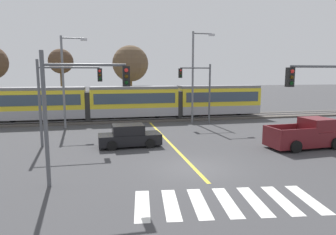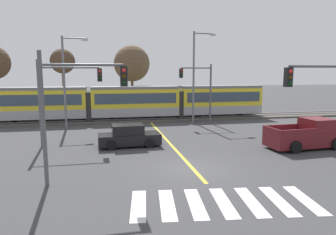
# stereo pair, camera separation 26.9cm
# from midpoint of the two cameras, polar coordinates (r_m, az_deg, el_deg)

# --- Properties ---
(ground_plane) EXTENTS (200.00, 200.00, 0.00)m
(ground_plane) POSITION_cam_midpoint_polar(r_m,az_deg,el_deg) (16.08, 4.55, -9.63)
(ground_plane) COLOR #3D3D3F
(track_bed) EXTENTS (120.00, 4.00, 0.18)m
(track_bed) POSITION_cam_midpoint_polar(r_m,az_deg,el_deg) (32.34, -4.22, -0.28)
(track_bed) COLOR #4C4742
(track_bed) RESTS_ON ground
(rail_near) EXTENTS (120.00, 0.08, 0.10)m
(rail_near) POSITION_cam_midpoint_polar(r_m,az_deg,el_deg) (31.62, -4.03, -0.22)
(rail_near) COLOR #939399
(rail_near) RESTS_ON track_bed
(rail_far) EXTENTS (120.00, 0.08, 0.10)m
(rail_far) POSITION_cam_midpoint_polar(r_m,az_deg,el_deg) (33.03, -4.40, 0.15)
(rail_far) COLOR #939399
(rail_far) RESTS_ON track_bed
(light_rail_tram) EXTENTS (28.00, 2.64, 3.43)m
(light_rail_tram) POSITION_cam_midpoint_polar(r_m,az_deg,el_deg) (31.93, -6.70, 3.11)
(light_rail_tram) COLOR #9E9EA3
(light_rail_tram) RESTS_ON track_bed
(crosswalk_stripe_0) EXTENTS (0.91, 2.85, 0.01)m
(crosswalk_stripe_0) POSITION_cam_midpoint_polar(r_m,az_deg,el_deg) (11.92, -5.60, -16.29)
(crosswalk_stripe_0) COLOR silver
(crosswalk_stripe_0) RESTS_ON ground
(crosswalk_stripe_1) EXTENTS (0.91, 2.85, 0.01)m
(crosswalk_stripe_1) POSITION_cam_midpoint_polar(r_m,az_deg,el_deg) (11.96, -0.11, -16.17)
(crosswalk_stripe_1) COLOR silver
(crosswalk_stripe_1) RESTS_ON ground
(crosswalk_stripe_2) EXTENTS (0.91, 2.85, 0.01)m
(crosswalk_stripe_2) POSITION_cam_midpoint_polar(r_m,az_deg,el_deg) (12.09, 5.30, -15.91)
(crosswalk_stripe_2) COLOR silver
(crosswalk_stripe_2) RESTS_ON ground
(crosswalk_stripe_3) EXTENTS (0.91, 2.85, 0.01)m
(crosswalk_stripe_3) POSITION_cam_midpoint_polar(r_m,az_deg,el_deg) (12.33, 10.52, -15.53)
(crosswalk_stripe_3) COLOR silver
(crosswalk_stripe_3) RESTS_ON ground
(crosswalk_stripe_4) EXTENTS (0.91, 2.85, 0.01)m
(crosswalk_stripe_4) POSITION_cam_midpoint_polar(r_m,az_deg,el_deg) (12.65, 15.50, -15.06)
(crosswalk_stripe_4) COLOR silver
(crosswalk_stripe_4) RESTS_ON ground
(crosswalk_stripe_5) EXTENTS (0.91, 2.85, 0.01)m
(crosswalk_stripe_5) POSITION_cam_midpoint_polar(r_m,az_deg,el_deg) (13.06, 20.17, -14.51)
(crosswalk_stripe_5) COLOR silver
(crosswalk_stripe_5) RESTS_ON ground
(crosswalk_stripe_6) EXTENTS (0.91, 2.85, 0.01)m
(crosswalk_stripe_6) POSITION_cam_midpoint_polar(r_m,az_deg,el_deg) (13.55, 24.52, -13.92)
(crosswalk_stripe_6) COLOR silver
(crosswalk_stripe_6) RESTS_ON ground
(lane_centre_line) EXTENTS (0.20, 17.31, 0.01)m
(lane_centre_line) POSITION_cam_midpoint_polar(r_m,az_deg,el_deg) (22.04, -0.27, -4.61)
(lane_centre_line) COLOR gold
(lane_centre_line) RESTS_ON ground
(sedan_crossing) EXTENTS (4.26, 2.03, 1.52)m
(sedan_crossing) POSITION_cam_midpoint_polar(r_m,az_deg,el_deg) (20.70, -7.72, -3.57)
(sedan_crossing) COLOR black
(sedan_crossing) RESTS_ON ground
(pickup_truck) EXTENTS (5.51, 2.47, 1.98)m
(pickup_truck) POSITION_cam_midpoint_polar(r_m,az_deg,el_deg) (22.21, 24.72, -3.08)
(pickup_truck) COLOR maroon
(pickup_truck) RESTS_ON ground
(traffic_light_near_right) EXTENTS (3.75, 0.38, 5.77)m
(traffic_light_near_right) POSITION_cam_midpoint_polar(r_m,az_deg,el_deg) (16.47, 27.97, 3.36)
(traffic_light_near_right) COLOR #515459
(traffic_light_near_right) RESTS_ON ground
(traffic_light_far_right) EXTENTS (3.25, 0.38, 5.86)m
(traffic_light_far_right) POSITION_cam_midpoint_polar(r_m,az_deg,el_deg) (29.53, 5.71, 6.24)
(traffic_light_far_right) COLOR #515459
(traffic_light_far_right) RESTS_ON ground
(traffic_light_mid_left) EXTENTS (4.25, 0.38, 5.89)m
(traffic_light_mid_left) POSITION_cam_midpoint_polar(r_m,az_deg,el_deg) (21.58, -19.89, 5.04)
(traffic_light_mid_left) COLOR #515459
(traffic_light_mid_left) RESTS_ON ground
(traffic_light_near_left) EXTENTS (3.75, 0.38, 5.94)m
(traffic_light_near_left) POSITION_cam_midpoint_polar(r_m,az_deg,el_deg) (13.69, -17.83, 3.32)
(traffic_light_near_left) COLOR #515459
(traffic_light_near_left) RESTS_ON ground
(street_lamp_west) EXTENTS (2.32, 0.28, 8.25)m
(street_lamp_west) POSITION_cam_midpoint_polar(r_m,az_deg,el_deg) (28.57, -19.19, 7.44)
(street_lamp_west) COLOR slate
(street_lamp_west) RESTS_ON ground
(street_lamp_centre) EXTENTS (2.29, 0.28, 9.01)m
(street_lamp_centre) POSITION_cam_midpoint_polar(r_m,az_deg,el_deg) (30.06, 4.86, 8.65)
(street_lamp_centre) COLOR slate
(street_lamp_centre) RESTS_ON ground
(bare_tree_west) EXTENTS (2.88, 2.88, 7.81)m
(bare_tree_west) POSITION_cam_midpoint_polar(r_m,az_deg,el_deg) (37.91, -19.94, 9.92)
(bare_tree_west) COLOR brown
(bare_tree_west) RESTS_ON ground
(bare_tree_east) EXTENTS (4.30, 4.30, 8.27)m
(bare_tree_east) POSITION_cam_midpoint_polar(r_m,az_deg,el_deg) (36.73, -7.38, 10.12)
(bare_tree_east) COLOR brown
(bare_tree_east) RESTS_ON ground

